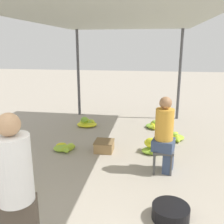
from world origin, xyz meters
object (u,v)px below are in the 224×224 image
at_px(vendor_foreground, 16,192).
at_px(banana_pile_right_0, 155,125).
at_px(banana_pile_left_2, 65,148).
at_px(vendor_seated, 165,134).
at_px(basin_black, 171,212).
at_px(banana_pile_left_1, 9,190).
at_px(crate_near, 104,146).
at_px(stool, 163,154).
at_px(banana_pile_right_2, 152,148).
at_px(banana_pile_left_0, 87,123).
at_px(banana_pile_right_1, 173,137).

distance_m(vendor_foreground, banana_pile_right_0, 4.71).
xyz_separation_m(vendor_foreground, banana_pile_left_2, (-0.53, 2.71, -0.75)).
height_order(vendor_seated, basin_black, vendor_seated).
bearing_deg(vendor_seated, banana_pile_left_1, -154.34).
height_order(banana_pile_left_2, crate_near, crate_near).
distance_m(banana_pile_left_2, crate_near, 0.81).
bearing_deg(vendor_foreground, banana_pile_left_2, 101.02).
xyz_separation_m(stool, crate_near, (-1.14, 0.68, -0.21)).
bearing_deg(banana_pile_right_0, stool, -87.67).
height_order(vendor_foreground, crate_near, vendor_foreground).
distance_m(stool, banana_pile_right_2, 0.78).
xyz_separation_m(banana_pile_left_0, banana_pile_right_1, (2.20, -0.69, -0.01)).
height_order(vendor_seated, banana_pile_right_1, vendor_seated).
bearing_deg(vendor_seated, banana_pile_right_1, 79.52).
bearing_deg(crate_near, banana_pile_right_0, 57.92).
distance_m(vendor_seated, banana_pile_left_0, 3.01).
distance_m(stool, banana_pile_right_1, 1.61).
relative_size(banana_pile_right_2, crate_near, 1.28).
height_order(stool, crate_near, stool).
xyz_separation_m(stool, banana_pile_left_0, (-1.90, 2.24, -0.25)).
height_order(banana_pile_left_2, banana_pile_right_2, banana_pile_right_2).
bearing_deg(banana_pile_right_1, stool, -101.11).
height_order(banana_pile_left_1, banana_pile_right_0, banana_pile_left_1).
bearing_deg(vendor_seated, banana_pile_left_0, 130.56).
distance_m(banana_pile_left_1, crate_near, 2.04).
bearing_deg(banana_pile_right_2, vendor_foreground, -113.53).
distance_m(basin_black, banana_pile_left_1, 2.27).
height_order(vendor_foreground, banana_pile_right_2, vendor_foreground).
height_order(banana_pile_left_1, banana_pile_right_1, banana_pile_left_1).
bearing_deg(vendor_seated, basin_black, -87.92).
height_order(basin_black, crate_near, crate_near).
xyz_separation_m(banana_pile_left_2, banana_pile_right_2, (1.77, 0.14, 0.06)).
distance_m(vendor_foreground, banana_pile_right_1, 4.13).
height_order(basin_black, banana_pile_right_0, banana_pile_right_0).
relative_size(stool, banana_pile_right_0, 0.79).
bearing_deg(vendor_seated, stool, -165.98).
xyz_separation_m(vendor_seated, basin_black, (0.04, -1.23, -0.59)).
bearing_deg(basin_black, banana_pile_left_0, 119.51).
bearing_deg(banana_pile_left_1, banana_pile_right_0, 58.24).
xyz_separation_m(vendor_foreground, basin_black, (1.47, 0.90, -0.71)).
relative_size(banana_pile_right_1, crate_near, 1.40).
bearing_deg(banana_pile_right_2, basin_black, -83.24).
bearing_deg(banana_pile_right_2, banana_pile_right_1, 60.25).
distance_m(stool, crate_near, 1.34).
bearing_deg(banana_pile_right_0, vendor_foreground, -106.42).
distance_m(banana_pile_left_0, banana_pile_right_2, 2.30).
xyz_separation_m(basin_black, banana_pile_left_1, (-2.26, 0.16, -0.01)).
bearing_deg(banana_pile_right_0, banana_pile_left_1, -121.76).
bearing_deg(vendor_foreground, banana_pile_right_0, 73.58).
bearing_deg(banana_pile_right_1, crate_near, -148.62).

